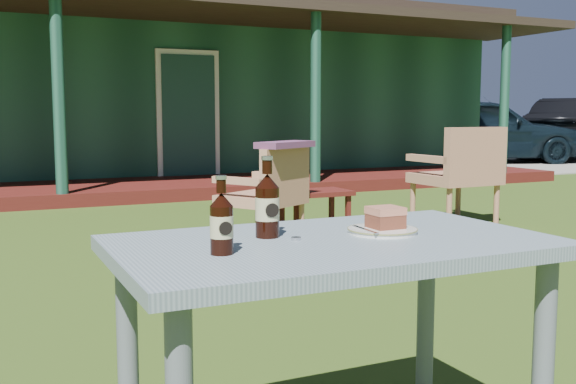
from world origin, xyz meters
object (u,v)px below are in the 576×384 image
cola_bottle_near (267,205)px  armchair_left (269,190)px  cake_slice (385,217)px  cafe_table (334,275)px  armchair_right (461,170)px  side_table (315,197)px  car_near (480,130)px  plate (382,230)px  cola_bottle_far (222,223)px

cola_bottle_near → armchair_left: (1.42, 3.28, -0.36)m
cola_bottle_near → cake_slice: bearing=-12.8°
cafe_table → cola_bottle_near: 0.27m
armchair_right → side_table: 1.59m
car_near → armchair_right: 8.62m
armchair_left → side_table: armchair_left is taller
car_near → armchair_left: 10.26m
cake_slice → side_table: (1.61, 3.57, -0.42)m
armchair_left → car_near: bearing=39.9°
car_near → cola_bottle_near: bearing=155.6°
plate → side_table: 3.94m
cake_slice → cola_bottle_far: 0.54m
cake_slice → cola_bottle_near: size_ratio=0.40×
cola_bottle_far → armchair_left: (1.62, 3.44, -0.35)m
cake_slice → cola_bottle_far: bearing=-170.7°
cola_bottle_near → cola_bottle_far: 0.25m
cola_bottle_near → armchair_left: 3.59m
cafe_table → armchair_left: bearing=69.4°
plate → cola_bottle_far: 0.53m
cola_bottle_near → armchair_right: 4.95m
cola_bottle_near → cafe_table: bearing=-34.7°
cola_bottle_far → armchair_left: bearing=64.8°
cola_bottle_far → car_near: bearing=46.6°
cafe_table → side_table: bearing=63.5°
cafe_table → cake_slice: cake_slice is taller
cafe_table → plate: bearing=8.4°
cola_bottle_near → plate: bearing=-13.8°
plate → side_table: bearing=65.6°
cola_bottle_near → cola_bottle_far: size_ratio=1.17×
cake_slice → cafe_table: bearing=-171.1°
cake_slice → side_table: bearing=65.7°
armchair_left → cake_slice: bearing=-107.9°
cake_slice → cola_bottle_far: cola_bottle_far is taller
armchair_left → armchair_right: bearing=4.8°
armchair_right → side_table: armchair_right is taller
side_table → cola_bottle_far: bearing=-120.4°
cola_bottle_far → cake_slice: bearing=9.3°
cola_bottle_far → side_table: size_ratio=0.33×
car_near → cola_bottle_far: (-9.48, -10.03, 0.08)m
cola_bottle_far → cafe_table: bearing=9.5°
cola_bottle_near → armchair_left: bearing=66.5°
cola_bottle_near → side_table: (1.95, 3.49, -0.47)m
car_near → plate: size_ratio=20.72×
car_near → side_table: bearing=149.9°
car_near → cola_bottle_near: 13.55m
cafe_table → cake_slice: bearing=8.9°
cola_bottle_near → side_table: cola_bottle_near is taller
plate → cola_bottle_near: (-0.33, 0.08, 0.08)m
armchair_right → cola_bottle_far: bearing=-135.8°
plate → cola_bottle_far: (-0.52, -0.08, 0.07)m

